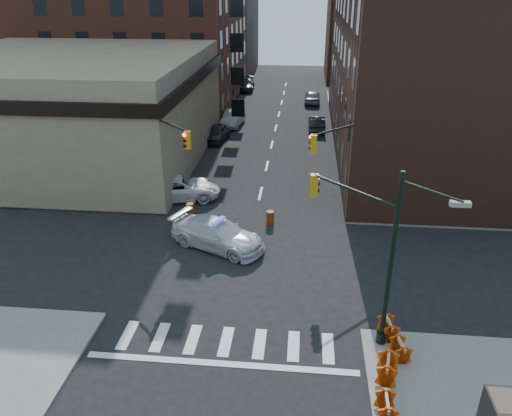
% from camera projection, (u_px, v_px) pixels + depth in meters
% --- Properties ---
extents(ground, '(140.00, 140.00, 0.00)m').
position_uv_depth(ground, '(244.00, 263.00, 28.27)').
color(ground, black).
rests_on(ground, ground).
extents(sidewalk_nw, '(34.00, 54.50, 0.15)m').
position_uv_depth(sidewalk_nw, '(87.00, 111.00, 59.88)').
color(sidewalk_nw, gray).
rests_on(sidewalk_nw, ground).
extents(sidewalk_ne, '(34.00, 54.50, 0.15)m').
position_uv_depth(sidewalk_ne, '(484.00, 121.00, 55.73)').
color(sidewalk_ne, gray).
rests_on(sidewalk_ne, ground).
extents(bank_building, '(22.00, 22.00, 9.00)m').
position_uv_depth(bank_building, '(71.00, 108.00, 42.81)').
color(bank_building, '#978463').
rests_on(bank_building, ground).
extents(apartment_block, '(25.00, 25.00, 24.00)m').
position_uv_depth(apartment_block, '(133.00, 1.00, 61.00)').
color(apartment_block, brown).
rests_on(apartment_block, ground).
extents(commercial_row_ne, '(14.00, 34.00, 14.00)m').
position_uv_depth(commercial_row_ne, '(418.00, 72.00, 44.47)').
color(commercial_row_ne, '#532D21').
rests_on(commercial_row_ne, ground).
extents(filler_nw, '(20.00, 18.00, 16.00)m').
position_uv_depth(filler_nw, '(193.00, 22.00, 82.32)').
color(filler_nw, brown).
rests_on(filler_nw, ground).
extents(filler_ne, '(16.00, 16.00, 12.00)m').
position_uv_depth(filler_ne, '(379.00, 39.00, 76.84)').
color(filler_ne, brown).
rests_on(filler_ne, ground).
extents(signal_pole_se, '(5.40, 5.27, 8.00)m').
position_uv_depth(signal_pole_se, '(371.00, 243.00, 20.80)').
color(signal_pole_se, black).
rests_on(signal_pole_se, sidewalk_se).
extents(signal_pole_nw, '(3.58, 3.67, 8.00)m').
position_uv_depth(signal_pole_nw, '(163.00, 156.00, 31.79)').
color(signal_pole_nw, black).
rests_on(signal_pole_nw, sidewalk_nw).
extents(signal_pole_ne, '(3.67, 3.58, 8.00)m').
position_uv_depth(signal_pole_ne, '(348.00, 162.00, 30.75)').
color(signal_pole_ne, black).
rests_on(signal_pole_ne, sidewalk_ne).
extents(tree_ne_near, '(3.00, 3.00, 4.85)m').
position_uv_depth(tree_ne_near, '(350.00, 101.00, 49.60)').
color(tree_ne_near, black).
rests_on(tree_ne_near, sidewalk_ne).
extents(tree_ne_far, '(3.00, 3.00, 4.85)m').
position_uv_depth(tree_ne_far, '(345.00, 85.00, 56.82)').
color(tree_ne_far, black).
rests_on(tree_ne_far, sidewalk_ne).
extents(police_car, '(6.34, 4.65, 1.71)m').
position_uv_depth(police_car, '(218.00, 234.00, 29.57)').
color(police_car, silver).
rests_on(police_car, ground).
extents(pickup, '(6.46, 4.07, 1.66)m').
position_uv_depth(pickup, '(179.00, 188.00, 36.11)').
color(pickup, white).
rests_on(pickup, ground).
extents(parked_car_wnear, '(2.42, 4.81, 1.57)m').
position_uv_depth(parked_car_wnear, '(216.00, 133.00, 48.87)').
color(parked_car_wnear, black).
rests_on(parked_car_wnear, ground).
extents(parked_car_wfar, '(2.21, 5.14, 1.65)m').
position_uv_depth(parked_car_wfar, '(233.00, 118.00, 54.05)').
color(parked_car_wfar, gray).
rests_on(parked_car_wfar, ground).
extents(parked_car_wdeep, '(2.53, 5.71, 1.63)m').
position_uv_depth(parked_car_wdeep, '(246.00, 85.00, 70.91)').
color(parked_car_wdeep, black).
rests_on(parked_car_wdeep, ground).
extents(parked_car_enear, '(1.81, 4.76, 1.55)m').
position_uv_depth(parked_car_enear, '(316.00, 123.00, 52.40)').
color(parked_car_enear, black).
rests_on(parked_car_enear, ground).
extents(parked_car_efar, '(2.00, 4.86, 1.65)m').
position_uv_depth(parked_car_efar, '(312.00, 97.00, 63.79)').
color(parked_car_efar, gray).
rests_on(parked_car_efar, ground).
extents(pedestrian_a, '(0.73, 0.62, 1.69)m').
position_uv_depth(pedestrian_a, '(147.00, 199.00, 33.93)').
color(pedestrian_a, black).
rests_on(pedestrian_a, sidewalk_nw).
extents(pedestrian_b, '(1.05, 0.90, 1.90)m').
position_uv_depth(pedestrian_b, '(127.00, 179.00, 37.07)').
color(pedestrian_b, black).
rests_on(pedestrian_b, sidewalk_nw).
extents(pedestrian_c, '(1.07, 0.98, 1.76)m').
position_uv_depth(pedestrian_c, '(82.00, 183.00, 36.50)').
color(pedestrian_c, black).
rests_on(pedestrian_c, sidewalk_nw).
extents(barrel_road, '(0.59, 0.59, 0.89)m').
position_uv_depth(barrel_road, '(270.00, 218.00, 32.53)').
color(barrel_road, '#D63E0A').
rests_on(barrel_road, ground).
extents(barrel_bank, '(0.60, 0.60, 0.95)m').
position_uv_depth(barrel_bank, '(190.00, 210.00, 33.52)').
color(barrel_bank, '#C14309').
rests_on(barrel_bank, ground).
extents(barricade_se_a, '(0.73, 1.22, 0.86)m').
position_uv_depth(barricade_se_a, '(388.00, 328.00, 22.06)').
color(barricade_se_a, red).
rests_on(barricade_se_a, sidewalk_se).
extents(barricade_se_b, '(0.71, 1.14, 0.80)m').
position_uv_depth(barricade_se_b, '(400.00, 349.00, 20.86)').
color(barricade_se_b, orange).
rests_on(barricade_se_b, sidewalk_se).
extents(barricade_se_c, '(0.87, 1.37, 0.95)m').
position_uv_depth(barricade_se_c, '(387.00, 369.00, 19.73)').
color(barricade_se_c, '#E1610A').
rests_on(barricade_se_c, sidewalk_se).
extents(barricade_se_d, '(0.62, 1.18, 0.87)m').
position_uv_depth(barricade_se_d, '(386.00, 408.00, 17.96)').
color(barricade_se_d, '#C15709').
rests_on(barricade_se_d, sidewalk_se).
extents(barricade_nw_a, '(1.20, 0.79, 0.83)m').
position_uv_depth(barricade_nw_a, '(166.00, 197.00, 35.32)').
color(barricade_nw_a, '#E0550A').
rests_on(barricade_nw_a, sidewalk_nw).
extents(barricade_nw_b, '(1.17, 0.65, 0.85)m').
position_uv_depth(barricade_nw_b, '(141.00, 192.00, 36.02)').
color(barricade_nw_b, red).
rests_on(barricade_nw_b, sidewalk_nw).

